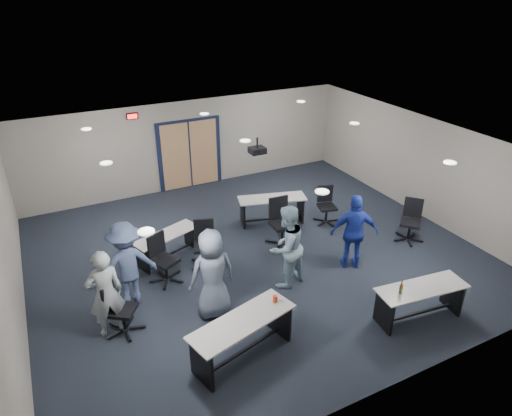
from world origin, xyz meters
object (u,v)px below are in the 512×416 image
chair_loose_left (122,308)px  person_plaid (212,274)px  chair_loose_right (411,221)px  person_navy (354,232)px  table_back_left (167,242)px  chair_back_c (282,223)px  chair_back_b (205,245)px  table_front_left (243,332)px  table_back_right (272,206)px  table_front_right (420,297)px  person_gray (105,294)px  chair_back_d (327,206)px  person_lightblue (286,247)px  chair_back_a (165,259)px  person_back (127,264)px

chair_loose_left → person_plaid: person_plaid is taller
chair_loose_right → person_navy: size_ratio=0.60×
table_back_left → chair_back_c: 2.77m
chair_back_b → person_navy: bearing=-7.2°
table_front_left → table_back_right: table_front_left is taller
table_front_right → person_plaid: bearing=158.0°
person_gray → person_navy: person_navy is taller
chair_back_d → chair_loose_right: 2.14m
chair_back_c → chair_loose_right: (2.91, -1.27, -0.06)m
chair_back_c → table_back_left: bearing=169.4°
person_gray → person_lightblue: person_lightblue is taller
chair_back_a → person_back: (-0.84, -0.38, 0.36)m
table_back_right → person_gray: size_ratio=1.06×
chair_back_a → person_plaid: person_plaid is taller
table_back_right → chair_back_c: 1.16m
table_front_right → chair_back_a: bearing=146.6°
table_back_left → person_gray: size_ratio=0.94×
chair_loose_left → person_navy: person_navy is taller
chair_loose_left → chair_loose_right: chair_loose_right is taller
table_front_left → table_back_left: 3.61m
chair_back_a → chair_back_c: size_ratio=0.92×
chair_loose_right → table_front_left: bearing=-114.1°
table_back_left → chair_back_c: size_ratio=1.40×
chair_loose_left → person_gray: size_ratio=0.59×
table_back_right → chair_loose_left: (-4.47, -2.49, 0.03)m
chair_back_d → person_gray: (-5.99, -1.75, 0.38)m
chair_back_a → chair_back_c: 2.99m
person_plaid → chair_back_b: bearing=-104.8°
table_front_left → person_lightblue: 2.31m
chair_loose_right → person_back: size_ratio=0.59×
chair_back_a → person_plaid: (0.51, -1.45, 0.37)m
table_back_left → person_lightblue: person_lightblue is taller
table_front_left → chair_back_d: bearing=25.1°
person_navy → chair_back_a: bearing=7.4°
chair_loose_left → person_plaid: 1.74m
chair_back_b → chair_loose_left: chair_back_b is taller
chair_back_b → chair_loose_right: bearing=5.9°
table_back_left → person_lightblue: bearing=-67.2°
table_back_left → chair_loose_right: chair_loose_right is taller
chair_loose_left → person_lightblue: person_lightblue is taller
person_back → person_lightblue: bearing=162.7°
chair_loose_left → person_navy: 5.09m
person_back → table_back_right: bearing=-159.5°
chair_loose_right → person_gray: (-7.29, -0.05, 0.35)m
chair_back_d → person_gray: size_ratio=0.57×
table_front_right → chair_back_a: 5.18m
chair_loose_left → person_back: size_ratio=0.58×
chair_loose_right → person_gray: 7.30m
table_back_right → person_lightblue: (-1.06, -2.55, 0.42)m
chair_loose_left → person_lightblue: size_ratio=0.57×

